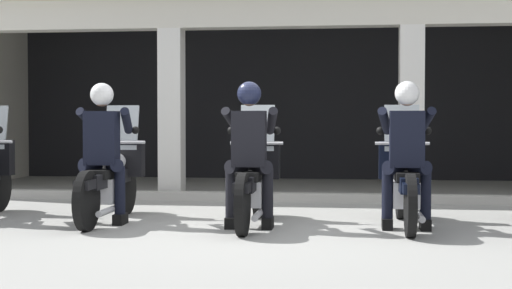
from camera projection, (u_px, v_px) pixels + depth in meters
ground_plane at (276, 198)px, 11.15m from camera, size 80.00×80.00×0.00m
station_building at (298, 71)px, 13.19m from camera, size 11.82×4.15×3.13m
kerb_strip at (286, 197)px, 10.68m from camera, size 11.32×0.24×0.12m
motorcycle_left at (111, 178)px, 8.67m from camera, size 0.62×2.04×1.35m
police_officer_left at (103, 141)px, 8.37m from camera, size 0.63×0.61×1.58m
motorcycle_center at (253, 180)px, 8.35m from camera, size 0.62×2.04×1.35m
police_officer_center at (249, 142)px, 8.05m from camera, size 0.63×0.61×1.58m
motorcycle_right at (404, 181)px, 8.26m from camera, size 0.62×2.04×1.35m
police_officer_right at (407, 142)px, 7.96m from camera, size 0.63×0.61×1.58m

